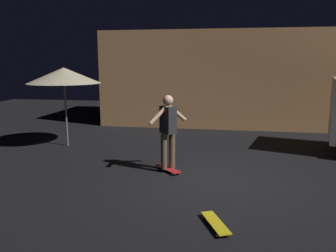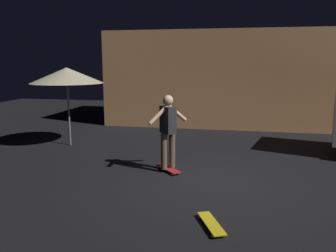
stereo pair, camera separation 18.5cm
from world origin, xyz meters
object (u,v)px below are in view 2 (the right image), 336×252
Objects in this scene: patio_umbrella at (67,75)px; skateboard_ridden at (168,169)px; skater at (168,127)px; skateboard_spare at (211,224)px.

patio_umbrella is 3.26× the size of skateboard_ridden.
skateboard_ridden is 0.42× the size of skater.
patio_umbrella is 2.89× the size of skateboard_spare.
skater is (3.36, -1.87, -1.04)m from patio_umbrella.
patio_umbrella is at bearing 150.82° from skater.
skateboard_ridden is 2.75m from skateboard_spare.
skater is at bearing 114.87° from skateboard_spare.
patio_umbrella reaches higher than skateboard_spare.
patio_umbrella is 6.60m from skateboard_spare.
skateboard_spare is (4.51, -4.37, -2.02)m from patio_umbrella.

